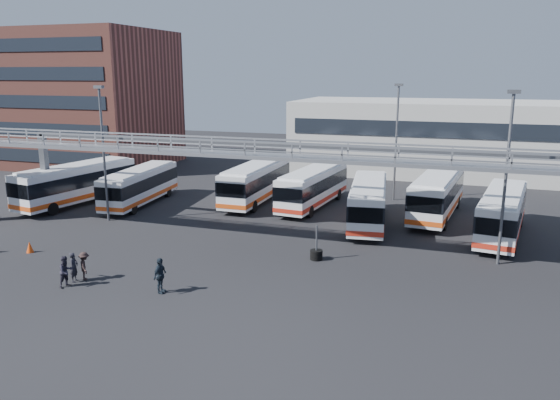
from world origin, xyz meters
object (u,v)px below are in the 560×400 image
(bus_7, at_px, (502,212))
(light_pole_mid, at_px, (507,169))
(tire_stack, at_px, (316,254))
(bus_1, at_px, (140,185))
(pedestrian_d, at_px, (160,276))
(bus_0, at_px, (77,182))
(bus_5, at_px, (368,201))
(light_pole_left, at_px, (103,147))
(bus_6, at_px, (437,193))
(bus_3, at_px, (256,181))
(pedestrian_a, at_px, (74,267))
(light_pole_back, at_px, (396,136))
(cone_right, at_px, (30,247))
(pedestrian_c, at_px, (85,266))
(pedestrian_b, at_px, (66,271))
(bus_4, at_px, (313,186))

(bus_7, bearing_deg, light_pole_mid, -86.35)
(tire_stack, bearing_deg, bus_1, 153.42)
(bus_7, bearing_deg, pedestrian_d, -129.13)
(light_pole_mid, xyz_separation_m, bus_1, (-28.54, 6.37, -4.00))
(bus_0, xyz_separation_m, bus_5, (24.87, 1.49, -0.12))
(light_pole_left, relative_size, bus_5, 0.93)
(bus_1, xyz_separation_m, bus_7, (28.97, -0.53, 0.08))
(bus_5, height_order, bus_6, bus_6)
(bus_1, relative_size, bus_3, 0.93)
(bus_7, bearing_deg, pedestrian_a, -136.42)
(light_pole_back, relative_size, pedestrian_d, 5.42)
(light_pole_left, xyz_separation_m, bus_6, (23.92, 9.18, -3.82))
(bus_0, bearing_deg, bus_7, 12.14)
(pedestrian_d, relative_size, cone_right, 2.63)
(light_pole_mid, relative_size, cone_right, 14.25)
(bus_7, bearing_deg, pedestrian_c, -136.68)
(light_pole_left, xyz_separation_m, pedestrian_d, (11.20, -11.22, -4.79))
(pedestrian_a, bearing_deg, pedestrian_b, 173.81)
(bus_3, distance_m, tire_stack, 15.85)
(bus_4, height_order, pedestrian_a, bus_4)
(light_pole_back, bearing_deg, pedestrian_d, -109.23)
(bus_1, xyz_separation_m, cone_right, (0.48, -13.49, -1.37))
(light_pole_mid, height_order, pedestrian_b, light_pole_mid)
(bus_5, xyz_separation_m, bus_7, (9.26, -0.34, -0.00))
(bus_1, height_order, cone_right, bus_1)
(pedestrian_b, distance_m, cone_right, 7.25)
(bus_1, bearing_deg, bus_4, 10.01)
(bus_0, xyz_separation_m, pedestrian_b, (11.72, -15.75, -1.07))
(light_pole_left, height_order, bus_7, light_pole_left)
(light_pole_back, bearing_deg, pedestrian_a, -119.04)
(light_pole_left, height_order, bus_6, light_pole_left)
(light_pole_back, distance_m, pedestrian_d, 27.13)
(bus_0, height_order, bus_6, bus_0)
(light_pole_mid, distance_m, bus_1, 29.51)
(light_pole_back, relative_size, pedestrian_a, 6.17)
(pedestrian_a, bearing_deg, bus_5, -51.11)
(pedestrian_c, height_order, pedestrian_d, pedestrian_d)
(bus_1, bearing_deg, bus_3, 18.41)
(bus_0, xyz_separation_m, bus_6, (29.62, 5.48, -0.02))
(light_pole_back, xyz_separation_m, bus_1, (-20.54, -8.63, -4.00))
(bus_5, distance_m, bus_7, 9.27)
(light_pole_left, bearing_deg, pedestrian_c, -60.00)
(pedestrian_a, distance_m, pedestrian_b, 0.74)
(bus_6, xyz_separation_m, pedestrian_a, (-17.98, -20.50, -1.08))
(bus_1, height_order, pedestrian_a, bus_1)
(bus_0, bearing_deg, bus_4, 26.09)
(bus_0, xyz_separation_m, bus_1, (5.16, 1.68, -0.20))
(bus_3, bearing_deg, light_pole_left, -132.54)
(bus_0, xyz_separation_m, bus_4, (19.52, 5.55, -0.12))
(bus_3, height_order, cone_right, bus_3)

